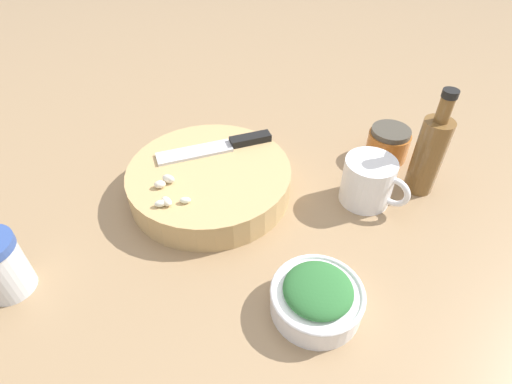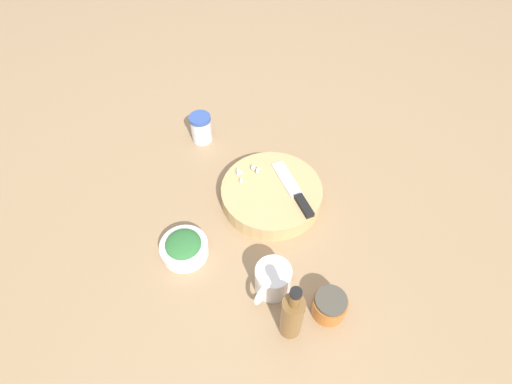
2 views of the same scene
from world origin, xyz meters
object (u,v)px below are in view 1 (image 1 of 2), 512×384
oil_bottle (429,153)px  coffee_mug (369,182)px  garlic_cloves (167,191)px  herb_bowl (317,297)px  honey_jar (388,144)px  cutting_board (208,182)px  chef_knife (222,146)px

oil_bottle → coffee_mug: bearing=-24.6°
coffee_mug → garlic_cloves: bearing=-34.4°
herb_bowl → honey_jar: honey_jar is taller
honey_jar → oil_bottle: oil_bottle is taller
cutting_board → coffee_mug: size_ratio=2.40×
herb_bowl → honey_jar: 0.37m
cutting_board → garlic_cloves: garlic_cloves is taller
chef_knife → honey_jar: (-0.25, 0.17, -0.02)m
coffee_mug → honey_jar: coffee_mug is taller
herb_bowl → oil_bottle: size_ratio=0.64×
garlic_cloves → coffee_mug: bearing=145.6°
garlic_cloves → herb_bowl: bearing=100.0°
cutting_board → garlic_cloves: (0.08, 0.01, 0.03)m
chef_knife → honey_jar: 0.31m
cutting_board → honey_jar: bearing=155.7°
chef_knife → coffee_mug: (-0.13, 0.22, -0.01)m
cutting_board → chef_knife: 0.07m
cutting_board → honey_jar: (-0.31, 0.14, 0.00)m
coffee_mug → honey_jar: 0.14m
oil_bottle → chef_knife: bearing=-50.1°
garlic_cloves → oil_bottle: size_ratio=0.42×
garlic_cloves → herb_bowl: (-0.05, 0.26, -0.03)m
cutting_board → oil_bottle: size_ratio=1.46×
garlic_cloves → herb_bowl: garlic_cloves is taller
garlic_cloves → coffee_mug: coffee_mug is taller
cutting_board → coffee_mug: bearing=134.4°
coffee_mug → herb_bowl: bearing=20.9°
herb_bowl → coffee_mug: (-0.22, -0.08, 0.01)m
garlic_cloves → coffee_mug: (-0.26, 0.18, -0.02)m
oil_bottle → honey_jar: bearing=-110.9°
herb_bowl → honey_jar: size_ratio=1.56×
cutting_board → herb_bowl: 0.27m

